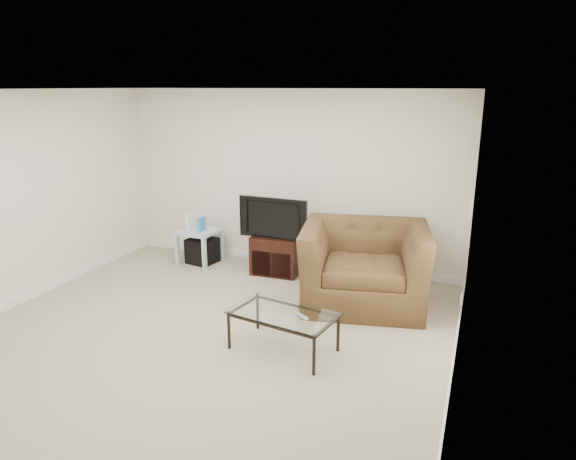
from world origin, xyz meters
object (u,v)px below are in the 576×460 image
at_px(tv_stand, 277,255).
at_px(recliner, 365,252).
at_px(television, 276,217).
at_px(subwoofer, 202,251).
at_px(coffee_table, 283,331).
at_px(side_table, 200,246).

height_order(tv_stand, recliner, recliner).
relative_size(tv_stand, television, 0.72).
xyz_separation_m(tv_stand, subwoofer, (-1.20, 0.02, -0.09)).
height_order(television, coffee_table, television).
relative_size(side_table, coffee_table, 0.51).
bearing_deg(tv_stand, recliner, -24.31).
distance_m(television, coffee_table, 2.24).
height_order(side_table, subwoofer, side_table).
xyz_separation_m(television, subwoofer, (-1.20, 0.05, -0.64)).
relative_size(tv_stand, recliner, 0.44).
height_order(tv_stand, television, television).
height_order(recliner, coffee_table, recliner).
xyz_separation_m(recliner, coffee_table, (-0.47, -1.43, -0.44)).
height_order(side_table, coffee_table, side_table).
bearing_deg(coffee_table, subwoofer, 136.09).
bearing_deg(subwoofer, coffee_table, -43.91).
relative_size(tv_stand, side_table, 1.24).
xyz_separation_m(television, recliner, (1.36, -0.53, -0.18)).
relative_size(subwoofer, recliner, 0.26).
distance_m(television, side_table, 1.36).
distance_m(side_table, recliner, 2.68).
bearing_deg(subwoofer, television, -2.20).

